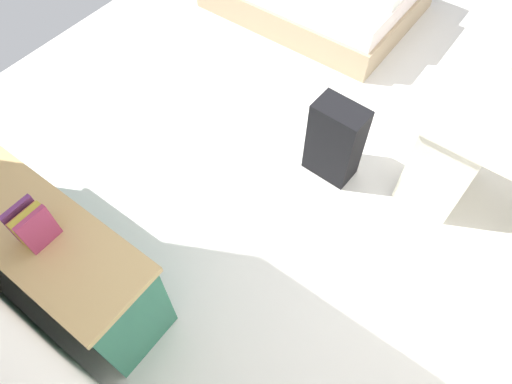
{
  "coord_description": "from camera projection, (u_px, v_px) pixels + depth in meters",
  "views": [
    {
      "loc": [
        -0.8,
        2.26,
        2.78
      ],
      "look_at": [
        0.07,
        1.09,
        0.6
      ],
      "focal_mm": 31.98,
      "sensor_mm": 36.0,
      "label": 1
    }
  ],
  "objects": [
    {
      "name": "ground_plane",
      "position": [
        347.0,
        147.0,
        3.59
      ],
      "size": [
        5.83,
        5.83,
        0.0
      ],
      "primitive_type": "plane",
      "color": "silver"
    },
    {
      "name": "wall_back",
      "position": [
        2.0,
        347.0,
        1.31
      ],
      "size": [
        4.55,
        0.1,
        2.88
      ],
      "primitive_type": "cube",
      "color": "silver",
      "rests_on": "ground_plane"
    },
    {
      "name": "suitcase_black",
      "position": [
        334.0,
        141.0,
        3.2
      ],
      "size": [
        0.37,
        0.23,
        0.64
      ],
      "primitive_type": "cube",
      "rotation": [
        0.0,
        0.0,
        -0.04
      ],
      "color": "black",
      "rests_on": "ground_plane"
    },
    {
      "name": "credenza",
      "position": [
        34.0,
        240.0,
        2.71
      ],
      "size": [
        1.8,
        0.48,
        0.74
      ],
      "color": "#2D7056",
      "rests_on": "ground_plane"
    },
    {
      "name": "book_row",
      "position": [
        32.0,
        225.0,
        2.22
      ],
      "size": [
        0.15,
        0.17,
        0.24
      ],
      "color": "#9F355C",
      "rests_on": "credenza"
    }
  ]
}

